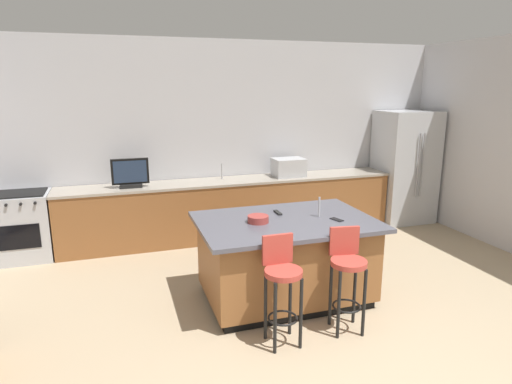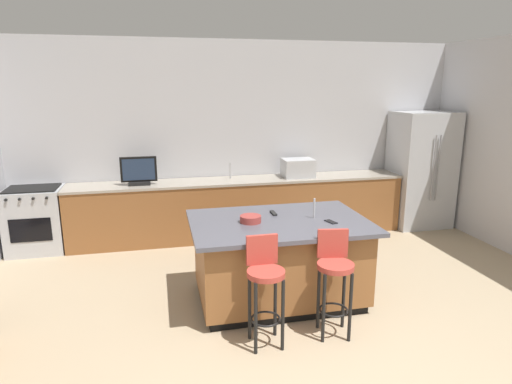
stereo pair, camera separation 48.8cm
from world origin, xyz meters
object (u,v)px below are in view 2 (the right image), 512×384
at_px(bar_stool_left, 265,281).
at_px(cell_phone, 331,222).
at_px(refrigerator, 421,170).
at_px(bar_stool_right, 334,274).
at_px(microwave, 298,168).
at_px(tv_monitor, 139,172).
at_px(tv_remote, 273,213).
at_px(kitchen_island, 279,259).
at_px(range_oven, 36,220).
at_px(fruit_bowl, 251,219).

relative_size(bar_stool_left, cell_phone, 6.68).
bearing_deg(cell_phone, bar_stool_left, -160.66).
distance_m(refrigerator, bar_stool_right, 3.94).
bearing_deg(microwave, tv_monitor, -178.77).
relative_size(bar_stool_right, tv_remote, 5.88).
bearing_deg(kitchen_island, bar_stool_right, -67.54).
distance_m(range_oven, tv_remote, 3.54).
distance_m(microwave, tv_monitor, 2.41).
relative_size(range_oven, bar_stool_right, 0.92).
height_order(tv_monitor, fruit_bowl, tv_monitor).
distance_m(bar_stool_right, fruit_bowl, 1.06).
xyz_separation_m(refrigerator, bar_stool_right, (-2.69, -2.85, -0.34)).
relative_size(refrigerator, tv_monitor, 3.71).
relative_size(range_oven, tv_monitor, 1.82).
height_order(cell_phone, tv_remote, tv_remote).
height_order(fruit_bowl, tv_remote, fruit_bowl).
height_order(refrigerator, bar_stool_right, refrigerator).
relative_size(fruit_bowl, cell_phone, 1.48).
distance_m(bar_stool_right, cell_phone, 0.70).
height_order(kitchen_island, fruit_bowl, fruit_bowl).
distance_m(kitchen_island, bar_stool_right, 0.85).
height_order(kitchen_island, range_oven, range_oven).
distance_m(range_oven, fruit_bowl, 3.43).
bearing_deg(fruit_bowl, bar_stool_right, -51.02).
bearing_deg(kitchen_island, refrigerator, 34.68).
distance_m(range_oven, bar_stool_left, 3.93).
distance_m(kitchen_island, bar_stool_left, 0.88).
bearing_deg(range_oven, tv_monitor, -2.01).
distance_m(bar_stool_left, tv_remote, 1.14).
bearing_deg(range_oven, kitchen_island, -36.09).
bearing_deg(tv_remote, bar_stool_right, -72.65).
relative_size(kitchen_island, bar_stool_right, 1.88).
xyz_separation_m(bar_stool_left, tv_remote, (0.35, 1.04, 0.31)).
relative_size(range_oven, cell_phone, 6.17).
distance_m(microwave, bar_stool_left, 3.23).
bearing_deg(bar_stool_left, fruit_bowl, 86.53).
xyz_separation_m(range_oven, bar_stool_left, (2.60, -2.94, 0.15)).
xyz_separation_m(range_oven, tv_monitor, (1.45, -0.05, 0.63)).
height_order(tv_monitor, bar_stool_left, tv_monitor).
bearing_deg(tv_monitor, refrigerator, -0.21).
bearing_deg(cell_phone, fruit_bowl, 151.44).
distance_m(fruit_bowl, cell_phone, 0.85).
xyz_separation_m(kitchen_island, bar_stool_right, (0.32, -0.77, 0.14)).
bearing_deg(kitchen_island, range_oven, 143.91).
height_order(range_oven, tv_monitor, tv_monitor).
bearing_deg(kitchen_island, microwave, 67.23).
relative_size(fruit_bowl, tv_remote, 1.31).
bearing_deg(tv_monitor, bar_stool_left, -68.25).
relative_size(refrigerator, bar_stool_left, 1.88).
xyz_separation_m(refrigerator, microwave, (-2.11, 0.07, 0.10)).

